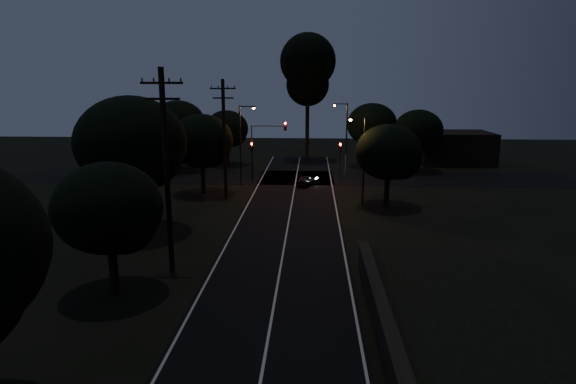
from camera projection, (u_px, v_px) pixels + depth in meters
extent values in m
cube|color=black|center=(287.00, 233.00, 33.28)|extent=(8.00, 70.00, 0.02)
cube|color=black|center=(296.00, 178.00, 52.75)|extent=(60.00, 8.00, 0.02)
cube|color=beige|center=(287.00, 233.00, 33.27)|extent=(0.12, 70.00, 0.01)
cube|color=beige|center=(233.00, 232.00, 33.46)|extent=(0.12, 70.00, 0.01)
cube|color=beige|center=(341.00, 234.00, 33.09)|extent=(0.12, 70.00, 0.01)
cube|color=black|center=(407.00, 383.00, 14.21)|extent=(0.55, 26.00, 0.10)
cylinder|color=black|center=(167.00, 173.00, 25.54)|extent=(0.30, 0.30, 11.00)
cube|color=black|center=(162.00, 83.00, 24.49)|extent=(2.20, 0.12, 0.12)
cube|color=black|center=(162.00, 99.00, 24.66)|extent=(1.80, 0.12, 0.12)
cylinder|color=black|center=(224.00, 140.00, 42.14)|extent=(0.30, 0.30, 10.50)
cube|color=black|center=(223.00, 89.00, 41.15)|extent=(2.20, 0.12, 0.12)
cube|color=black|center=(223.00, 98.00, 41.32)|extent=(1.80, 0.12, 0.12)
cylinder|color=black|center=(114.00, 270.00, 23.67)|extent=(0.44, 0.44, 2.44)
ellipsoid|color=black|center=(108.00, 208.00, 22.96)|extent=(5.18, 5.18, 4.40)
sphere|color=black|center=(123.00, 221.00, 22.53)|extent=(3.11, 3.11, 3.11)
cylinder|color=black|center=(136.00, 208.00, 33.42)|extent=(0.44, 0.44, 3.45)
ellipsoid|color=black|center=(131.00, 143.00, 32.41)|extent=(7.44, 7.44, 6.33)
sphere|color=black|center=(147.00, 156.00, 31.79)|extent=(4.47, 4.47, 4.47)
cylinder|color=black|center=(203.00, 179.00, 45.08)|extent=(0.44, 0.44, 2.74)
ellipsoid|color=black|center=(202.00, 141.00, 44.28)|extent=(5.85, 5.85, 4.97)
sphere|color=black|center=(211.00, 148.00, 43.79)|extent=(3.51, 3.51, 3.51)
cylinder|color=black|center=(227.00, 155.00, 60.70)|extent=(0.44, 0.44, 2.52)
ellipsoid|color=black|center=(227.00, 129.00, 59.97)|extent=(5.40, 5.40, 4.59)
sphere|color=black|center=(234.00, 134.00, 59.52)|extent=(3.24, 3.24, 3.24)
cylinder|color=black|center=(180.00, 157.00, 57.00)|extent=(0.44, 0.44, 3.05)
ellipsoid|color=black|center=(178.00, 124.00, 56.12)|extent=(6.43, 6.43, 5.47)
sphere|color=black|center=(186.00, 130.00, 55.58)|extent=(3.86, 3.86, 3.86)
cylinder|color=black|center=(371.00, 155.00, 59.77)|extent=(0.44, 0.44, 2.85)
ellipsoid|color=black|center=(372.00, 125.00, 58.94)|extent=(6.14, 6.14, 5.22)
sphere|color=black|center=(381.00, 130.00, 58.42)|extent=(3.68, 3.68, 3.68)
cylinder|color=black|center=(416.00, 160.00, 56.62)|extent=(0.44, 0.44, 2.65)
ellipsoid|color=black|center=(418.00, 130.00, 55.85)|extent=(5.65, 5.65, 4.80)
sphere|color=black|center=(428.00, 136.00, 55.38)|extent=(3.39, 3.39, 3.39)
cylinder|color=black|center=(387.00, 191.00, 40.38)|extent=(0.44, 0.44, 2.57)
ellipsoid|color=black|center=(388.00, 152.00, 39.64)|extent=(5.45, 5.45, 4.63)
sphere|color=black|center=(401.00, 160.00, 39.18)|extent=(3.27, 3.27, 3.27)
cylinder|color=black|center=(307.00, 126.00, 64.34)|extent=(0.50, 0.50, 9.09)
sphere|color=black|center=(308.00, 61.00, 62.48)|extent=(7.27, 7.27, 7.27)
sphere|color=black|center=(308.00, 85.00, 63.14)|extent=(5.62, 5.62, 5.62)
cube|color=black|center=(147.00, 145.00, 62.99)|extent=(10.00, 8.00, 4.40)
cube|color=black|center=(454.00, 147.00, 62.01)|extent=(9.00, 7.00, 4.00)
cylinder|color=black|center=(252.00, 166.00, 50.67)|extent=(0.12, 0.12, 3.20)
cube|color=black|center=(252.00, 147.00, 50.22)|extent=(0.28, 0.22, 0.90)
sphere|color=#FF0705|center=(252.00, 144.00, 50.02)|extent=(0.22, 0.22, 0.22)
cylinder|color=black|center=(340.00, 167.00, 50.22)|extent=(0.12, 0.12, 3.20)
cube|color=black|center=(340.00, 147.00, 49.76)|extent=(0.28, 0.22, 0.90)
sphere|color=#FF0705|center=(340.00, 145.00, 49.56)|extent=(0.22, 0.22, 0.22)
cylinder|color=black|center=(252.00, 158.00, 50.47)|extent=(0.12, 0.12, 5.00)
cube|color=black|center=(285.00, 126.00, 49.56)|extent=(0.28, 0.22, 0.90)
sphere|color=#FF0705|center=(285.00, 123.00, 49.37)|extent=(0.22, 0.22, 0.22)
cube|color=black|center=(268.00, 126.00, 49.65)|extent=(3.50, 0.08, 0.08)
cylinder|color=black|center=(240.00, 146.00, 48.24)|extent=(0.16, 0.16, 8.00)
cube|color=black|center=(247.00, 106.00, 47.33)|extent=(1.40, 0.10, 0.10)
cube|color=black|center=(254.00, 107.00, 47.31)|extent=(0.35, 0.22, 0.12)
sphere|color=orange|center=(254.00, 108.00, 47.33)|extent=(0.26, 0.26, 0.26)
cylinder|color=black|center=(346.00, 139.00, 53.53)|extent=(0.16, 0.16, 8.00)
cube|color=black|center=(341.00, 104.00, 52.69)|extent=(1.40, 0.10, 0.10)
cube|color=black|center=(335.00, 104.00, 52.74)|extent=(0.35, 0.22, 0.12)
sphere|color=orange|center=(335.00, 105.00, 52.76)|extent=(0.26, 0.26, 0.26)
cylinder|color=black|center=(364.00, 162.00, 39.93)|extent=(0.16, 0.16, 7.50)
cube|color=black|center=(358.00, 118.00, 39.15)|extent=(1.20, 0.10, 0.10)
cube|color=black|center=(350.00, 118.00, 39.19)|extent=(0.35, 0.22, 0.12)
sphere|color=orange|center=(350.00, 120.00, 39.21)|extent=(0.26, 0.26, 0.26)
imported|color=black|center=(306.00, 180.00, 48.59)|extent=(2.22, 3.33, 1.05)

